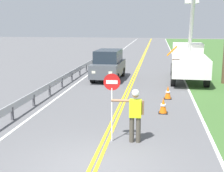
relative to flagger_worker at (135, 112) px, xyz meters
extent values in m
plane|color=#5B5B5E|center=(-0.99, -2.04, -1.05)|extent=(160.00, 160.00, 0.00)
cube|color=yellow|center=(-1.08, 17.96, -1.04)|extent=(0.11, 110.00, 0.01)
cube|color=yellow|center=(-0.90, 17.96, -1.04)|extent=(0.11, 110.00, 0.01)
cube|color=silver|center=(2.61, 17.96, -1.04)|extent=(0.12, 110.00, 0.01)
cube|color=silver|center=(-4.59, 17.96, -1.04)|extent=(0.12, 110.00, 0.01)
cylinder|color=#474238|center=(0.12, 0.00, -0.61)|extent=(0.16, 0.16, 0.88)
cylinder|color=#474238|center=(-0.10, 0.00, -0.61)|extent=(0.16, 0.16, 0.88)
cube|color=#C6EA19|center=(0.01, 0.00, 0.13)|extent=(0.41, 0.25, 0.60)
cylinder|color=#996B4C|center=(-0.49, -0.02, 0.38)|extent=(0.60, 0.11, 0.09)
cylinder|color=#996B4C|center=(0.25, 0.01, 0.16)|extent=(0.09, 0.09, 0.48)
sphere|color=#996B4C|center=(0.01, 0.00, 0.60)|extent=(0.22, 0.22, 0.22)
sphere|color=white|center=(0.01, 0.00, 0.65)|extent=(0.25, 0.25, 0.25)
cylinder|color=silver|center=(-0.77, -0.02, -0.12)|extent=(0.04, 0.04, 1.85)
cylinder|color=#B71414|center=(-0.77, -0.02, 1.00)|extent=(0.56, 0.03, 0.56)
cube|color=white|center=(-0.77, -0.04, 1.00)|extent=(0.38, 0.01, 0.12)
cube|color=white|center=(2.80, 10.99, 0.16)|extent=(2.48, 4.69, 1.10)
cube|color=white|center=(2.94, 14.44, 0.41)|extent=(2.28, 2.18, 2.00)
cube|color=#1E2833|center=(2.98, 15.47, 0.71)|extent=(1.98, 0.14, 0.90)
cylinder|color=silver|center=(2.77, 10.07, 0.83)|extent=(0.56, 0.56, 0.24)
cylinder|color=silver|center=(2.81, 11.12, 2.78)|extent=(0.33, 2.31, 3.76)
cube|color=orange|center=(1.56, 9.24, 1.26)|extent=(0.62, 0.82, 0.59)
cylinder|color=black|center=(1.90, 14.28, -0.59)|extent=(0.36, 0.93, 0.92)
cylinder|color=black|center=(3.96, 14.20, -0.59)|extent=(0.36, 0.93, 0.92)
cylinder|color=black|center=(1.73, 9.99, -0.59)|extent=(0.36, 0.93, 0.92)
cylinder|color=black|center=(3.79, 9.91, -0.59)|extent=(0.36, 0.93, 0.92)
cube|color=#4C5156|center=(-2.74, 11.79, -0.25)|extent=(1.97, 4.65, 0.92)
cube|color=#1E2833|center=(-2.74, 11.79, 0.63)|extent=(1.70, 2.90, 0.84)
cube|color=#EAEACC|center=(-2.25, 9.50, -0.20)|extent=(0.24, 0.07, 0.16)
cube|color=#EAEACC|center=(-3.35, 9.53, -0.20)|extent=(0.24, 0.07, 0.16)
cylinder|color=black|center=(-1.96, 10.34, -0.71)|extent=(0.30, 0.69, 0.68)
cylinder|color=black|center=(-3.60, 10.39, -0.71)|extent=(0.30, 0.69, 0.68)
cylinder|color=black|center=(-1.88, 13.19, -0.71)|extent=(0.30, 0.69, 0.68)
cylinder|color=black|center=(-3.51, 13.24, -0.71)|extent=(0.30, 0.69, 0.68)
cone|color=orange|center=(1.01, 3.63, -0.70)|extent=(0.36, 0.36, 0.70)
cylinder|color=white|center=(1.01, 3.63, -0.66)|extent=(0.25, 0.25, 0.08)
cube|color=black|center=(1.01, 3.63, -1.03)|extent=(0.40, 0.40, 0.03)
cone|color=orange|center=(1.29, 6.41, -0.70)|extent=(0.36, 0.36, 0.70)
cylinder|color=white|center=(1.29, 6.41, -0.66)|extent=(0.25, 0.25, 0.08)
cube|color=black|center=(1.29, 6.41, -1.03)|extent=(0.40, 0.40, 0.03)
cube|color=#9EA0A3|center=(-5.19, 12.00, -0.50)|extent=(0.06, 32.00, 0.32)
cube|color=#4C4C51|center=(-5.19, 1.71, -0.77)|extent=(0.10, 0.10, 0.55)
cube|color=#4C4C51|center=(-5.19, 4.00, -0.77)|extent=(0.10, 0.10, 0.55)
cube|color=#4C4C51|center=(-5.19, 6.29, -0.77)|extent=(0.10, 0.10, 0.55)
cube|color=#4C4C51|center=(-5.19, 8.57, -0.77)|extent=(0.10, 0.10, 0.55)
cube|color=#4C4C51|center=(-5.19, 10.86, -0.77)|extent=(0.10, 0.10, 0.55)
cube|color=#4C4C51|center=(-5.19, 13.14, -0.77)|extent=(0.10, 0.10, 0.55)
cube|color=#4C4C51|center=(-5.19, 15.43, -0.77)|extent=(0.10, 0.10, 0.55)
cube|color=#4C4C51|center=(-5.19, 17.71, -0.77)|extent=(0.10, 0.10, 0.55)
cube|color=#4C4C51|center=(-5.19, 20.00, -0.77)|extent=(0.10, 0.10, 0.55)
cube|color=#4C4C51|center=(-5.19, 22.29, -0.77)|extent=(0.10, 0.10, 0.55)
cube|color=#4C4C51|center=(-5.19, 24.57, -0.77)|extent=(0.10, 0.10, 0.55)
cube|color=#4C4C51|center=(-5.19, 26.86, -0.77)|extent=(0.10, 0.10, 0.55)
camera|label=1|loc=(0.68, -9.99, 2.89)|focal=50.16mm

